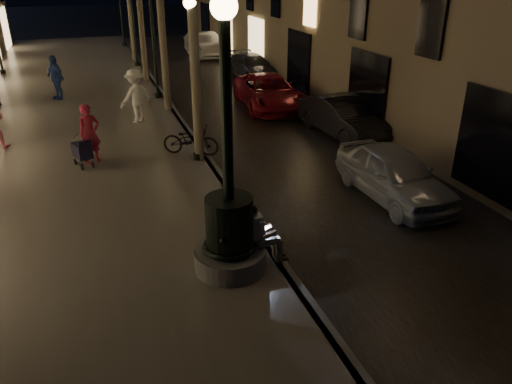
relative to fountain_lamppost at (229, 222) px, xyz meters
name	(u,v)px	position (x,y,z in m)	size (l,w,h in m)	color
ground	(169,107)	(1.00, 13.00, -1.21)	(120.00, 120.00, 0.00)	black
cobble_lane	(236,101)	(4.00, 13.00, -1.20)	(6.00, 45.00, 0.02)	black
promenade	(70,113)	(-3.00, 13.00, -1.11)	(8.00, 45.00, 0.20)	#68635C
curb_strip	(169,105)	(1.00, 13.00, -1.11)	(0.25, 45.00, 0.20)	#59595B
fountain_lamppost	(229,222)	(0.00, 0.00, 0.00)	(1.40, 1.40, 5.21)	#59595B
seated_man_laptop	(260,232)	(0.61, 0.00, -0.33)	(0.90, 0.30, 1.27)	gray
lamp_curb_a	(193,57)	(0.70, 6.00, 2.02)	(0.36, 0.36, 4.81)	black
lamp_curb_b	(152,26)	(0.70, 14.00, 2.02)	(0.36, 0.36, 4.81)	black
lamp_curb_c	(132,10)	(0.70, 22.00, 2.02)	(0.36, 0.36, 4.81)	black
lamp_curb_d	(120,1)	(0.70, 30.00, 2.02)	(0.36, 0.36, 4.81)	black
stroller	(82,151)	(-2.58, 6.49, -0.53)	(0.59, 0.95, 0.96)	black
car_front	(394,174)	(5.00, 2.12, -0.54)	(1.59, 3.94, 1.34)	#A6AAAE
car_second	(343,117)	(6.20, 7.19, -0.54)	(1.43, 4.10, 1.35)	black
car_third	(269,92)	(5.00, 11.53, -0.53)	(2.25, 4.88, 1.35)	maroon
car_rear	(252,67)	(6.20, 17.39, -0.59)	(1.74, 4.28, 1.24)	#313237
car_fifth	(205,45)	(5.38, 24.80, -0.46)	(1.60, 4.59, 1.51)	#9D9D98
pedestrian_red	(90,134)	(-2.31, 6.81, -0.14)	(0.64, 0.42, 1.75)	#AA223D
pedestrian_white	(136,96)	(-0.55, 10.52, -0.03)	(1.27, 0.73, 1.96)	white
pedestrian_blue	(55,77)	(-3.45, 15.16, -0.08)	(1.10, 0.46, 1.87)	navy
bicycle	(191,140)	(0.60, 6.48, -0.55)	(0.61, 1.76, 0.92)	black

